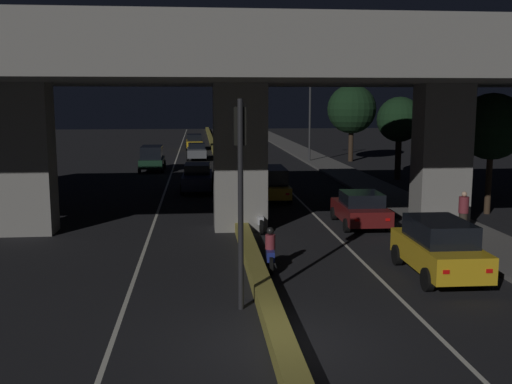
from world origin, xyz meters
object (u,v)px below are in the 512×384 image
Objects in this scene: car_dark_green_second_oncoming at (152,158)px; car_grey_third_oncoming at (197,151)px; traffic_light_left_of_median at (240,168)px; pedestrian_on_sidewalk at (463,212)px; car_dark_red_second at (361,209)px; car_taxi_yellow_fourth_oncoming at (194,142)px; car_dark_blue_lead_oncoming at (197,177)px; motorcycle_blue_filtering_near at (270,251)px; street_lamp at (306,109)px; car_taxi_yellow_third at (271,182)px; car_taxi_yellow_lead at (439,247)px; motorcycle_white_filtering_mid at (260,217)px.

car_dark_green_second_oncoming is 0.95× the size of car_grey_third_oncoming.
pedestrian_on_sidewalk is (9.31, 7.36, -2.68)m from traffic_light_left_of_median.
car_taxi_yellow_fourth_oncoming is at bearing 11.49° from car_dark_red_second.
motorcycle_blue_filtering_near is at bearing 9.31° from car_dark_blue_lead_oncoming.
car_dark_red_second is at bearing -95.10° from street_lamp.
traffic_light_left_of_median is 3.30× the size of pedestrian_on_sidewalk.
car_dark_red_second is at bearing -157.06° from car_taxi_yellow_third.
car_taxi_yellow_lead is 5.18m from motorcycle_blue_filtering_near.
car_dark_green_second_oncoming is at bearing -10.31° from car_taxi_yellow_fourth_oncoming.
street_lamp is 14.08m from car_dark_green_second_oncoming.
traffic_light_left_of_median is 11.68m from car_dark_red_second.
street_lamp reaches higher than pedestrian_on_sidewalk.
car_taxi_yellow_third reaches higher than car_grey_third_oncoming.
car_taxi_yellow_lead is at bearing 7.68° from car_taxi_yellow_fourth_oncoming.
car_taxi_yellow_third is at bearing 80.35° from traffic_light_left_of_median.
car_taxi_yellow_third is 2.82× the size of pedestrian_on_sidewalk.
car_grey_third_oncoming reaches higher than motorcycle_blue_filtering_near.
car_grey_third_oncoming is (-7.37, 37.09, -0.17)m from car_taxi_yellow_lead.
car_grey_third_oncoming is (-9.33, 3.45, -3.82)m from street_lamp.
car_dark_blue_lead_oncoming is (-7.29, 18.15, -0.10)m from car_taxi_yellow_lead.
car_taxi_yellow_fourth_oncoming reaches higher than car_dark_blue_lead_oncoming.
car_taxi_yellow_fourth_oncoming is (-0.25, 11.10, 0.11)m from car_grey_third_oncoming.
street_lamp is at bearing -3.71° from car_dark_red_second.
car_taxi_yellow_lead is 30.60m from car_dark_green_second_oncoming.
car_taxi_yellow_lead is 2.25× the size of motorcycle_blue_filtering_near.
car_taxi_yellow_lead is 0.91× the size of car_taxi_yellow_third.
street_lamp reaches higher than car_dark_red_second.
car_taxi_yellow_third is 11.60m from pedestrian_on_sidewalk.
motorcycle_white_filtering_mid is at bearing 170.68° from car_taxi_yellow_third.
motorcycle_blue_filtering_near is (-6.97, -32.35, -3.98)m from street_lamp.
car_dark_blue_lead_oncoming is 11.06m from car_dark_green_second_oncoming.
motorcycle_blue_filtering_near is at bearing 76.53° from car_taxi_yellow_lead.
pedestrian_on_sidewalk is (6.42, -9.66, 0.06)m from car_taxi_yellow_third.
car_taxi_yellow_lead is at bearing -175.79° from car_dark_red_second.
street_lamp is 1.60× the size of car_dark_blue_lead_oncoming.
car_dark_green_second_oncoming reaches higher than car_taxi_yellow_lead.
car_dark_green_second_oncoming is 2.19× the size of motorcycle_white_filtering_mid.
traffic_light_left_of_median is 39.42m from car_grey_third_oncoming.
car_taxi_yellow_third is at bearing 123.62° from pedestrian_on_sidewalk.
car_dark_blue_lead_oncoming is 11.59m from motorcycle_white_filtering_mid.
pedestrian_on_sidewalk is (8.12, 3.87, 0.39)m from motorcycle_blue_filtering_near.
pedestrian_on_sidewalk reaches higher than car_taxi_yellow_fourth_oncoming.
motorcycle_blue_filtering_near is at bearing 2.92° from car_grey_third_oncoming.
pedestrian_on_sidewalk is (10.74, -43.04, 0.11)m from car_taxi_yellow_fourth_oncoming.
street_lamp reaches higher than car_taxi_yellow_third.
motorcycle_blue_filtering_near is 9.00m from pedestrian_on_sidewalk.
motorcycle_blue_filtering_near is 5.55m from motorcycle_white_filtering_mid.
traffic_light_left_of_median is at bearing 8.12° from car_dark_green_second_oncoming.
motorcycle_white_filtering_mid is (2.52, -11.31, -0.22)m from car_dark_blue_lead_oncoming.
car_taxi_yellow_fourth_oncoming is (3.10, 19.53, -0.14)m from car_dark_green_second_oncoming.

